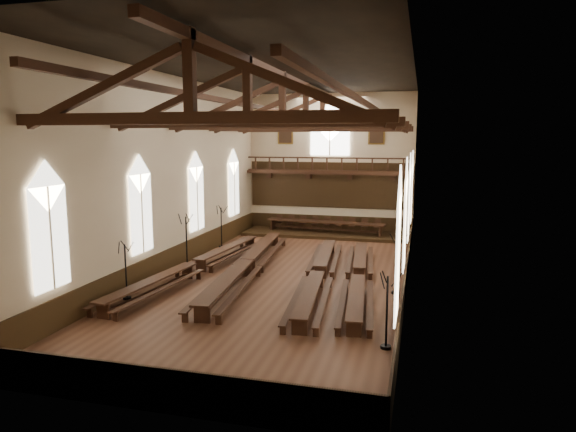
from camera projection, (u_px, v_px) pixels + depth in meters
name	position (u px, v px, depth m)	size (l,w,h in m)	color
ground	(283.00, 277.00, 25.39)	(26.00, 26.00, 0.00)	brown
room_walls	(283.00, 146.00, 24.41)	(26.00, 26.00, 26.00)	beige
wainscot_band	(283.00, 266.00, 25.30)	(12.00, 26.00, 1.20)	#382510
side_windows	(283.00, 202.00, 24.82)	(11.85, 19.80, 4.50)	white
end_window	(330.00, 132.00, 36.63)	(2.80, 0.12, 3.80)	white
minstrels_gallery	(329.00, 179.00, 36.91)	(11.80, 1.24, 3.70)	#361D11
portraits	(330.00, 134.00, 36.65)	(7.75, 0.09, 1.45)	brown
roof_trusses	(282.00, 108.00, 24.15)	(11.70, 25.70, 2.80)	#361D11
refectory_row_a	(195.00, 265.00, 25.74)	(2.11, 14.26, 0.72)	#361D11
refectory_row_b	(247.00, 263.00, 25.90)	(2.28, 14.86, 0.79)	#361D11
refectory_row_c	(318.00, 272.00, 24.38)	(2.05, 14.06, 0.70)	#361D11
refectory_row_d	(358.00, 275.00, 24.07)	(1.93, 13.69, 0.66)	#361D11
dais	(325.00, 234.00, 36.28)	(11.40, 3.19, 0.21)	#382510
high_table	(325.00, 223.00, 36.16)	(8.56, 1.80, 0.80)	#361D11
high_chairs	(327.00, 223.00, 36.97)	(7.68, 0.48, 1.00)	#361D11
candelabrum_left_near	(126.00, 282.00, 21.86)	(0.70, 0.78, 2.53)	black
candelabrum_left_mid	(187.00, 250.00, 27.43)	(0.87, 0.81, 2.87)	black
candelabrum_left_far	(222.00, 235.00, 32.16)	(0.73, 0.82, 2.68)	black
candelabrum_right_near	(386.00, 325.00, 16.71)	(0.71, 0.79, 2.59)	black
candelabrum_right_mid	(396.00, 276.00, 22.61)	(0.80, 0.79, 2.70)	black
candelabrum_right_far	(403.00, 242.00, 30.50)	(0.68, 0.67, 2.29)	black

